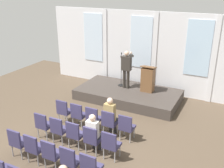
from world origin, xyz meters
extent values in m
plane|color=brown|center=(0.00, 0.00, 0.00)|extent=(15.06, 15.06, 0.00)
cube|color=silver|center=(0.00, 5.79, 1.85)|extent=(9.53, 0.10, 3.70)
cube|color=silver|center=(-2.54, 5.73, 2.29)|extent=(1.03, 0.04, 2.36)
cube|color=silver|center=(-1.88, 5.74, 1.85)|extent=(0.20, 0.08, 3.70)
cube|color=silver|center=(0.00, 5.73, 2.29)|extent=(1.03, 0.04, 2.36)
cube|color=silver|center=(0.66, 5.74, 1.85)|extent=(0.20, 0.08, 3.70)
cube|color=silver|center=(2.54, 5.73, 2.29)|extent=(1.03, 0.04, 2.36)
cube|color=silver|center=(3.20, 5.74, 1.85)|extent=(0.20, 0.08, 3.70)
cube|color=#3F3833|center=(0.00, 4.36, 0.22)|extent=(4.42, 2.27, 0.44)
cylinder|color=#332D28|center=(-0.28, 4.55, 0.86)|extent=(0.14, 0.14, 0.83)
cylinder|color=#332D28|center=(-0.10, 4.55, 0.86)|extent=(0.14, 0.14, 0.83)
cube|color=#332D28|center=(-0.19, 4.55, 1.59)|extent=(0.42, 0.22, 0.62)
cube|color=#26663F|center=(-0.19, 4.67, 1.66)|extent=(0.06, 0.01, 0.37)
sphere|color=beige|center=(-0.19, 4.56, 2.03)|extent=(0.21, 0.21, 0.21)
cylinder|color=#332D28|center=(-0.43, 4.63, 1.68)|extent=(0.09, 0.28, 0.45)
cylinder|color=#332D28|center=(-0.05, 4.69, 1.89)|extent=(0.15, 0.36, 0.15)
cylinder|color=#332D28|center=(-0.10, 4.82, 1.90)|extent=(0.11, 0.34, 0.15)
sphere|color=beige|center=(-0.21, 5.08, 1.93)|extent=(0.10, 0.10, 0.10)
cylinder|color=black|center=(-0.50, 4.70, 0.46)|extent=(0.28, 0.28, 0.03)
cylinder|color=black|center=(-0.50, 4.70, 1.20)|extent=(0.02, 0.02, 1.45)
sphere|color=#262626|center=(-0.50, 4.70, 1.96)|extent=(0.07, 0.07, 0.07)
cube|color=brown|center=(0.79, 4.64, 0.97)|extent=(0.52, 0.40, 1.05)
cube|color=brown|center=(0.79, 4.66, 1.53)|extent=(0.60, 0.48, 0.14)
cylinder|color=#99999E|center=(-1.06, 1.62, 0.20)|extent=(0.04, 0.04, 0.40)
cylinder|color=#99999E|center=(-1.42, 1.62, 0.20)|extent=(0.04, 0.04, 0.40)
cylinder|color=#99999E|center=(-1.06, 1.28, 0.20)|extent=(0.04, 0.04, 0.40)
cylinder|color=#99999E|center=(-1.42, 1.28, 0.20)|extent=(0.04, 0.04, 0.40)
cube|color=#383356|center=(-1.24, 1.45, 0.44)|extent=(0.46, 0.44, 0.08)
cube|color=#383356|center=(-1.24, 1.26, 0.71)|extent=(0.46, 0.06, 0.46)
cylinder|color=#99999E|center=(-0.44, 1.62, 0.20)|extent=(0.04, 0.04, 0.40)
cylinder|color=#99999E|center=(-0.80, 1.62, 0.20)|extent=(0.04, 0.04, 0.40)
cylinder|color=#99999E|center=(-0.44, 1.28, 0.20)|extent=(0.04, 0.04, 0.40)
cylinder|color=#99999E|center=(-0.80, 1.28, 0.20)|extent=(0.04, 0.04, 0.40)
cube|color=#383356|center=(-0.62, 1.45, 0.44)|extent=(0.46, 0.44, 0.08)
cube|color=#383356|center=(-0.62, 1.26, 0.71)|extent=(0.46, 0.06, 0.46)
cylinder|color=#99999E|center=(0.18, 1.62, 0.20)|extent=(0.04, 0.04, 0.40)
cylinder|color=#99999E|center=(-0.18, 1.62, 0.20)|extent=(0.04, 0.04, 0.40)
cylinder|color=#99999E|center=(0.18, 1.28, 0.20)|extent=(0.04, 0.04, 0.40)
cylinder|color=#99999E|center=(-0.18, 1.28, 0.20)|extent=(0.04, 0.04, 0.40)
cube|color=#383356|center=(0.00, 1.45, 0.44)|extent=(0.46, 0.44, 0.08)
cube|color=#383356|center=(0.00, 1.26, 0.71)|extent=(0.46, 0.06, 0.46)
cylinder|color=#99999E|center=(0.80, 1.62, 0.20)|extent=(0.04, 0.04, 0.40)
cylinder|color=#99999E|center=(0.44, 1.62, 0.20)|extent=(0.04, 0.04, 0.40)
cylinder|color=#99999E|center=(0.80, 1.28, 0.20)|extent=(0.04, 0.04, 0.40)
cylinder|color=#99999E|center=(0.44, 1.28, 0.20)|extent=(0.04, 0.04, 0.40)
cube|color=#383356|center=(0.62, 1.45, 0.44)|extent=(0.46, 0.44, 0.08)
cube|color=#383356|center=(0.62, 1.26, 0.71)|extent=(0.46, 0.06, 0.46)
cylinder|color=#2D2D33|center=(0.53, 1.63, 0.22)|extent=(0.10, 0.10, 0.44)
cylinder|color=#2D2D33|center=(0.71, 1.63, 0.22)|extent=(0.10, 0.10, 0.44)
cube|color=#2D2D33|center=(0.62, 1.51, 0.50)|extent=(0.34, 0.36, 0.12)
cube|color=#997F4C|center=(0.62, 1.40, 0.86)|extent=(0.36, 0.20, 0.61)
sphere|color=beige|center=(0.62, 1.42, 1.28)|extent=(0.20, 0.20, 0.20)
cylinder|color=#99999E|center=(1.42, 1.62, 0.20)|extent=(0.04, 0.04, 0.40)
cylinder|color=#99999E|center=(1.06, 1.62, 0.20)|extent=(0.04, 0.04, 0.40)
cylinder|color=#99999E|center=(1.42, 1.28, 0.20)|extent=(0.04, 0.04, 0.40)
cylinder|color=#99999E|center=(1.06, 1.28, 0.20)|extent=(0.04, 0.04, 0.40)
cube|color=#383356|center=(1.24, 1.45, 0.44)|extent=(0.46, 0.44, 0.08)
cube|color=#383356|center=(1.24, 1.26, 0.71)|extent=(0.46, 0.06, 0.46)
cylinder|color=#99999E|center=(-1.06, 0.51, 0.20)|extent=(0.04, 0.04, 0.40)
cylinder|color=#99999E|center=(-1.42, 0.51, 0.20)|extent=(0.04, 0.04, 0.40)
cylinder|color=#99999E|center=(-1.06, 0.17, 0.20)|extent=(0.04, 0.04, 0.40)
cylinder|color=#99999E|center=(-1.42, 0.17, 0.20)|extent=(0.04, 0.04, 0.40)
cube|color=#383356|center=(-1.24, 0.34, 0.44)|extent=(0.46, 0.44, 0.08)
cube|color=#383356|center=(-1.24, 0.15, 0.71)|extent=(0.46, 0.06, 0.46)
cylinder|color=#99999E|center=(-0.44, 0.51, 0.20)|extent=(0.04, 0.04, 0.40)
cylinder|color=#99999E|center=(-0.80, 0.51, 0.20)|extent=(0.04, 0.04, 0.40)
cylinder|color=#99999E|center=(-0.44, 0.17, 0.20)|extent=(0.04, 0.04, 0.40)
cylinder|color=#99999E|center=(-0.80, 0.17, 0.20)|extent=(0.04, 0.04, 0.40)
cube|color=#383356|center=(-0.62, 0.34, 0.44)|extent=(0.46, 0.44, 0.08)
cube|color=#383356|center=(-0.62, 0.15, 0.71)|extent=(0.46, 0.06, 0.46)
cylinder|color=#99999E|center=(0.18, 0.51, 0.20)|extent=(0.04, 0.04, 0.40)
cylinder|color=#99999E|center=(-0.18, 0.51, 0.20)|extent=(0.04, 0.04, 0.40)
cylinder|color=#99999E|center=(0.18, 0.17, 0.20)|extent=(0.04, 0.04, 0.40)
cylinder|color=#99999E|center=(-0.18, 0.17, 0.20)|extent=(0.04, 0.04, 0.40)
cube|color=#383356|center=(0.00, 0.34, 0.44)|extent=(0.46, 0.44, 0.08)
cube|color=#383356|center=(0.00, 0.15, 0.71)|extent=(0.46, 0.06, 0.46)
cylinder|color=#99999E|center=(0.80, 0.51, 0.20)|extent=(0.04, 0.04, 0.40)
cylinder|color=#99999E|center=(0.44, 0.51, 0.20)|extent=(0.04, 0.04, 0.40)
cylinder|color=#99999E|center=(0.80, 0.17, 0.20)|extent=(0.04, 0.04, 0.40)
cylinder|color=#99999E|center=(0.44, 0.17, 0.20)|extent=(0.04, 0.04, 0.40)
cube|color=#383356|center=(0.62, 0.34, 0.44)|extent=(0.46, 0.44, 0.08)
cube|color=#383356|center=(0.62, 0.15, 0.71)|extent=(0.46, 0.06, 0.46)
cylinder|color=#2D2D33|center=(0.53, 0.52, 0.22)|extent=(0.10, 0.10, 0.44)
cylinder|color=#2D2D33|center=(0.71, 0.52, 0.22)|extent=(0.10, 0.10, 0.44)
cube|color=#2D2D33|center=(0.62, 0.40, 0.50)|extent=(0.34, 0.36, 0.12)
cube|color=silver|center=(0.62, 0.29, 0.83)|extent=(0.36, 0.20, 0.53)
sphere|color=beige|center=(0.62, 0.31, 1.20)|extent=(0.20, 0.20, 0.20)
cylinder|color=#99999E|center=(1.42, 0.51, 0.20)|extent=(0.04, 0.04, 0.40)
cylinder|color=#99999E|center=(1.06, 0.51, 0.20)|extent=(0.04, 0.04, 0.40)
cylinder|color=#99999E|center=(1.42, 0.17, 0.20)|extent=(0.04, 0.04, 0.40)
cylinder|color=#99999E|center=(1.06, 0.17, 0.20)|extent=(0.04, 0.04, 0.40)
cube|color=#383356|center=(1.24, 0.34, 0.44)|extent=(0.46, 0.44, 0.08)
cube|color=#383356|center=(1.24, 0.15, 0.71)|extent=(0.46, 0.06, 0.46)
cylinder|color=#99999E|center=(-1.06, -0.60, 0.20)|extent=(0.04, 0.04, 0.40)
cylinder|color=#99999E|center=(-1.42, -0.60, 0.20)|extent=(0.04, 0.04, 0.40)
cylinder|color=#99999E|center=(-1.06, -0.94, 0.20)|extent=(0.04, 0.04, 0.40)
cylinder|color=#99999E|center=(-1.42, -0.94, 0.20)|extent=(0.04, 0.04, 0.40)
cube|color=#383356|center=(-1.24, -0.77, 0.44)|extent=(0.46, 0.44, 0.08)
cube|color=#383356|center=(-1.24, -0.96, 0.71)|extent=(0.46, 0.06, 0.46)
cylinder|color=#99999E|center=(-0.44, -0.60, 0.20)|extent=(0.04, 0.04, 0.40)
cylinder|color=#99999E|center=(-0.80, -0.60, 0.20)|extent=(0.04, 0.04, 0.40)
cylinder|color=#99999E|center=(-0.44, -0.94, 0.20)|extent=(0.04, 0.04, 0.40)
cylinder|color=#99999E|center=(-0.80, -0.94, 0.20)|extent=(0.04, 0.04, 0.40)
cube|color=#383356|center=(-0.62, -0.77, 0.44)|extent=(0.46, 0.44, 0.08)
cube|color=#383356|center=(-0.62, -0.96, 0.71)|extent=(0.46, 0.06, 0.46)
cylinder|color=#99999E|center=(0.18, -0.60, 0.20)|extent=(0.04, 0.04, 0.40)
cylinder|color=#99999E|center=(-0.18, -0.60, 0.20)|extent=(0.04, 0.04, 0.40)
cylinder|color=#99999E|center=(0.18, -0.94, 0.20)|extent=(0.04, 0.04, 0.40)
cylinder|color=#99999E|center=(-0.18, -0.94, 0.20)|extent=(0.04, 0.04, 0.40)
cube|color=#383356|center=(0.00, -0.77, 0.44)|extent=(0.46, 0.44, 0.08)
cube|color=#383356|center=(0.00, -0.96, 0.71)|extent=(0.46, 0.06, 0.46)
cylinder|color=#99999E|center=(0.80, -0.60, 0.20)|extent=(0.04, 0.04, 0.40)
cylinder|color=#99999E|center=(0.44, -0.60, 0.20)|extent=(0.04, 0.04, 0.40)
cube|color=#383356|center=(0.62, -0.77, 0.44)|extent=(0.46, 0.44, 0.08)
cube|color=#383356|center=(0.62, -0.96, 0.71)|extent=(0.46, 0.06, 0.46)
cube|color=#383356|center=(1.24, -0.77, 0.44)|extent=(0.46, 0.44, 0.08)
cube|color=#383356|center=(1.24, -0.96, 0.71)|extent=(0.46, 0.06, 0.46)
camera|label=1|loc=(4.14, -5.37, 4.86)|focal=41.73mm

